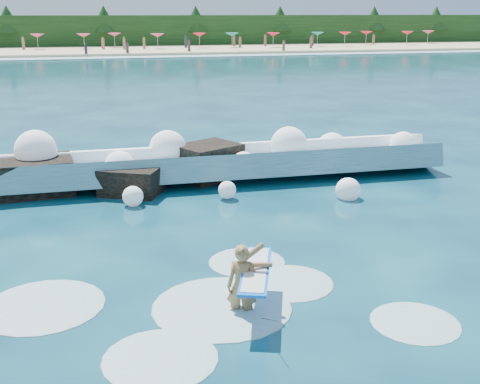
# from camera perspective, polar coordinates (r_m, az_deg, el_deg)

# --- Properties ---
(ground) EXTENTS (200.00, 200.00, 0.00)m
(ground) POSITION_cam_1_polar(r_m,az_deg,el_deg) (13.38, -4.23, -7.78)
(ground) COLOR #072738
(ground) RESTS_ON ground
(beach) EXTENTS (140.00, 20.00, 0.40)m
(beach) POSITION_cam_1_polar(r_m,az_deg,el_deg) (90.20, -12.93, 12.93)
(beach) COLOR tan
(beach) RESTS_ON ground
(wet_band) EXTENTS (140.00, 5.00, 0.08)m
(wet_band) POSITION_cam_1_polar(r_m,az_deg,el_deg) (79.24, -12.71, 12.36)
(wet_band) COLOR silver
(wet_band) RESTS_ON ground
(treeline) EXTENTS (140.00, 4.00, 5.00)m
(treeline) POSITION_cam_1_polar(r_m,az_deg,el_deg) (100.09, -13.17, 14.57)
(treeline) COLOR black
(treeline) RESTS_ON ground
(breaking_wave) EXTENTS (16.64, 2.65, 1.43)m
(breaking_wave) POSITION_cam_1_polar(r_m,az_deg,el_deg) (20.64, -3.39, 2.57)
(breaking_wave) COLOR teal
(breaking_wave) RESTS_ON ground
(rock_cluster) EXTENTS (8.25, 3.41, 1.40)m
(rock_cluster) POSITION_cam_1_polar(r_m,az_deg,el_deg) (20.05, -11.47, 1.66)
(rock_cluster) COLOR black
(rock_cluster) RESTS_ON ground
(surfer_with_board) EXTENTS (1.24, 2.85, 1.64)m
(surfer_with_board) POSITION_cam_1_polar(r_m,az_deg,el_deg) (11.55, 0.50, -8.59)
(surfer_with_board) COLOR olive
(surfer_with_board) RESTS_ON ground
(wave_spray) EXTENTS (15.22, 4.76, 2.07)m
(wave_spray) POSITION_cam_1_polar(r_m,az_deg,el_deg) (20.41, -3.80, 3.57)
(wave_spray) COLOR white
(wave_spray) RESTS_ON ground
(surf_foam) EXTENTS (8.82, 5.44, 0.14)m
(surf_foam) POSITION_cam_1_polar(r_m,az_deg,el_deg) (12.05, -3.99, -10.70)
(surf_foam) COLOR silver
(surf_foam) RESTS_ON ground
(beach_umbrellas) EXTENTS (110.49, 6.49, 0.50)m
(beach_umbrellas) POSITION_cam_1_polar(r_m,az_deg,el_deg) (91.62, -13.27, 14.25)
(beach_umbrellas) COLOR #CD3C5E
(beach_umbrellas) RESTS_ON ground
(beachgoers) EXTENTS (97.33, 13.32, 1.94)m
(beachgoers) POSITION_cam_1_polar(r_m,az_deg,el_deg) (87.86, -7.60, 13.70)
(beachgoers) COLOR #3F332D
(beachgoers) RESTS_ON ground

